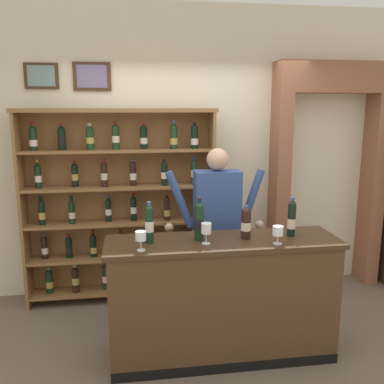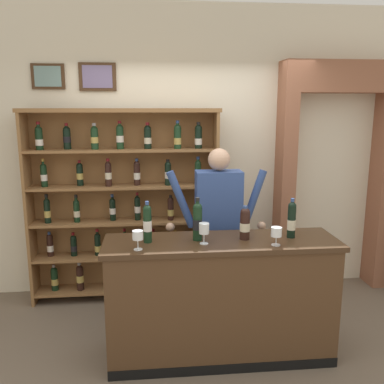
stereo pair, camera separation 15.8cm
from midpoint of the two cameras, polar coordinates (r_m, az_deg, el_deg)
name	(u,v)px [view 1 (the left image)]	position (r m, az deg, el deg)	size (l,w,h in m)	color
ground_plane	(206,356)	(3.70, 0.67, -21.81)	(14.00, 14.00, 0.02)	#6B5B4C
back_wall	(183,152)	(4.59, -2.19, 5.60)	(12.00, 0.19, 3.10)	beige
wine_shelf	(120,202)	(4.36, -10.95, -1.34)	(1.99, 0.31, 2.02)	olive
archway_doorway	(324,161)	(4.91, 16.97, 4.08)	(1.27, 0.45, 2.51)	#935B42
tasting_counter	(222,299)	(3.47, 2.88, -14.56)	(1.86, 0.53, 1.00)	#4C331E
shopkeeper	(217,218)	(3.79, 2.27, -3.69)	(0.93, 0.22, 1.68)	#2D3347
tasting_bottle_chianti	(149,223)	(3.18, -7.37, -4.35)	(0.07, 0.07, 0.33)	black
tasting_bottle_prosecco	(199,221)	(3.23, -0.41, -4.00)	(0.08, 0.08, 0.34)	black
tasting_bottle_grappa	(246,222)	(3.29, 6.14, -4.20)	(0.08, 0.08, 0.27)	black
tasting_bottle_bianco	(292,218)	(3.40, 12.36, -3.59)	(0.07, 0.07, 0.32)	black
wine_glass_center	(278,232)	(3.20, 10.44, -5.45)	(0.08, 0.08, 0.14)	silver
wine_glass_right	(141,237)	(3.04, -8.62, -6.15)	(0.08, 0.08, 0.15)	silver
wine_glass_spare	(206,229)	(3.15, 0.55, -5.21)	(0.08, 0.08, 0.16)	silver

